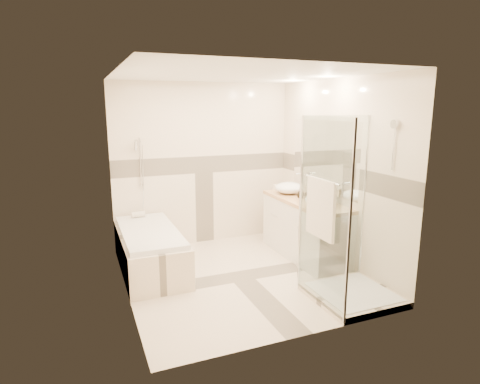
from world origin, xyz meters
name	(u,v)px	position (x,y,z in m)	size (l,w,h in m)	color
room	(244,179)	(0.06, 0.01, 1.26)	(2.82, 3.02, 2.52)	beige
bathtub	(150,248)	(-1.02, 0.65, 0.31)	(0.75, 1.70, 0.56)	beige
vanity	(305,228)	(1.12, 0.30, 0.43)	(0.58, 1.62, 0.85)	silver
shower_enclosure	(342,256)	(0.83, -0.97, 0.51)	(0.96, 0.93, 2.04)	beige
vessel_sink_near	(289,188)	(1.10, 0.75, 0.94)	(0.43, 0.43, 0.17)	white
vessel_sink_far	(321,200)	(1.10, -0.10, 0.93)	(0.42, 0.42, 0.17)	white
faucet_near	(302,181)	(1.32, 0.75, 1.03)	(0.13, 0.03, 0.31)	silver
faucet_far	(335,192)	(1.32, -0.10, 1.02)	(0.12, 0.03, 0.30)	silver
amenity_bottle_a	(309,195)	(1.10, 0.19, 0.94)	(0.08, 0.08, 0.18)	black
amenity_bottle_b	(301,193)	(1.10, 0.41, 0.92)	(0.11, 0.11, 0.15)	black
folded_towels	(281,188)	(1.10, 1.01, 0.89)	(0.14, 0.24, 0.08)	white
rolled_towel	(138,214)	(-1.07, 1.30, 0.60)	(0.09, 0.09, 0.19)	white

